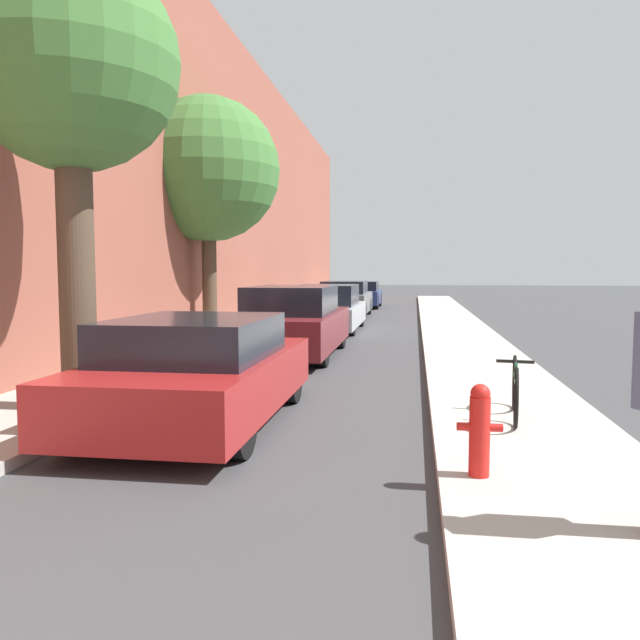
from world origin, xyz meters
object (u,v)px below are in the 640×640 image
object	(u,v)px
parked_car_maroon	(293,323)
bicycle	(515,389)
street_tree_far	(208,171)
street_tree_near	(70,69)
fire_hydrant	(480,429)
parked_car_navy	(361,295)
parked_car_red	(199,372)
parked_car_silver	(328,309)
parked_car_grey	(345,299)

from	to	relation	value
parked_car_maroon	bicycle	bearing A→B (deg)	-56.36
street_tree_far	bicycle	world-z (taller)	street_tree_far
street_tree_near	fire_hydrant	size ratio (longest dim) A/B	7.07
bicycle	fire_hydrant	bearing A→B (deg)	-98.35
parked_car_navy	street_tree_far	size ratio (longest dim) A/B	0.66
parked_car_red	parked_car_silver	bearing A→B (deg)	90.32
parked_car_navy	fire_hydrant	xyz separation A→B (m)	(3.10, -24.78, -0.10)
parked_car_red	fire_hydrant	size ratio (longest dim) A/B	5.37
fire_hydrant	parked_car_maroon	bearing A→B (deg)	111.82
bicycle	street_tree_far	bearing A→B (deg)	136.23
parked_car_grey	fire_hydrant	distance (m)	19.16
parked_car_silver	parked_car_grey	size ratio (longest dim) A/B	1.07
parked_car_maroon	parked_car_grey	world-z (taller)	parked_car_maroon
parked_car_red	fire_hydrant	xyz separation A→B (m)	(3.04, -1.79, -0.10)
parked_car_grey	street_tree_near	bearing A→B (deg)	-94.64
street_tree_near	street_tree_far	world-z (taller)	street_tree_far
parked_car_grey	street_tree_near	world-z (taller)	street_tree_near
parked_car_red	parked_car_navy	world-z (taller)	parked_car_red
street_tree_far	bicycle	xyz separation A→B (m)	(6.28, -7.88, -3.82)
parked_car_grey	bicycle	xyz separation A→B (m)	(3.82, -16.76, -0.20)
street_tree_far	bicycle	bearing A→B (deg)	-51.42
parked_car_navy	street_tree_far	bearing A→B (deg)	-99.88
parked_car_silver	parked_car_grey	world-z (taller)	parked_car_grey
bicycle	parked_car_navy	bearing A→B (deg)	106.95
parked_car_silver	parked_car_grey	bearing A→B (deg)	91.04
parked_car_maroon	parked_car_grey	bearing A→B (deg)	90.75
parked_car_maroon	street_tree_near	distance (m)	6.92
parked_car_silver	street_tree_far	world-z (taller)	street_tree_far
parked_car_silver	parked_car_navy	xyz separation A→B (m)	(0.01, 11.56, -0.03)
parked_car_maroon	parked_car_grey	size ratio (longest dim) A/B	1.05
parked_car_grey	bicycle	size ratio (longest dim) A/B	2.70
parked_car_grey	parked_car_navy	bearing A→B (deg)	88.91
parked_car_navy	fire_hydrant	size ratio (longest dim) A/B	5.11
parked_car_grey	street_tree_near	size ratio (longest dim) A/B	0.80
parked_car_red	parked_car_silver	xyz separation A→B (m)	(-0.06, 11.43, 0.02)
street_tree_near	bicycle	distance (m)	6.40
street_tree_far	fire_hydrant	xyz separation A→B (m)	(5.67, -10.00, -3.77)
parked_car_maroon	street_tree_far	size ratio (longest dim) A/B	0.77
parked_car_maroon	parked_car_grey	xyz separation A→B (m)	(-0.15, 11.24, -0.04)
fire_hydrant	parked_car_navy	bearing A→B (deg)	97.13
parked_car_maroon	street_tree_far	distance (m)	5.02
parked_car_silver	bicycle	world-z (taller)	parked_car_silver
parked_car_silver	street_tree_far	distance (m)	5.49
parked_car_silver	street_tree_near	size ratio (longest dim) A/B	0.86
parked_car_silver	street_tree_far	xyz separation A→B (m)	(-2.57, -3.22, 3.64)
street_tree_near	street_tree_far	size ratio (longest dim) A/B	0.91
parked_car_navy	street_tree_near	size ratio (longest dim) A/B	0.72
bicycle	parked_car_silver	bearing A→B (deg)	116.18
parked_car_silver	street_tree_near	distance (m)	11.99
fire_hydrant	parked_car_grey	bearing A→B (deg)	99.65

